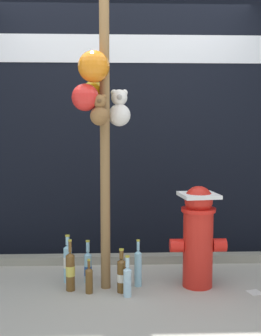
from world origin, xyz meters
TOP-DOWN VIEW (x-y plane):
  - ground_plane at (0.00, 0.00)m, footprint 14.00×14.00m
  - building_wall at (-0.00, 1.31)m, footprint 10.00×0.21m
  - curb_strip at (0.00, 0.92)m, footprint 8.00×0.12m
  - memorial_post at (-0.20, 0.28)m, footprint 0.51×0.40m
  - fire_hydrant at (0.58, 0.31)m, footprint 0.46×0.33m
  - bottle_0 at (-0.49, 0.44)m, footprint 0.07×0.07m
  - bottle_1 at (-0.45, 0.25)m, footprint 0.07×0.07m
  - bottle_2 at (-0.00, 0.11)m, footprint 0.06×0.06m
  - bottle_3 at (-0.32, 0.42)m, footprint 0.06×0.06m
  - bottle_4 at (0.09, 0.33)m, footprint 0.06×0.06m
  - bottle_5 at (-0.04, 0.20)m, footprint 0.07×0.07m
  - bottle_6 at (-0.30, 0.19)m, footprint 0.06×0.06m
  - litter_0 at (1.01, 0.15)m, footprint 0.13×0.14m

SIDE VIEW (x-z plane):
  - ground_plane at x=0.00m, z-range 0.00..0.00m
  - litter_0 at x=1.01m, z-range 0.00..0.01m
  - curb_strip at x=0.00m, z-range 0.00..0.08m
  - bottle_6 at x=-0.30m, z-range -0.03..0.25m
  - bottle_2 at x=0.00m, z-range -0.03..0.29m
  - bottle_3 at x=-0.32m, z-range -0.04..0.32m
  - bottle_5 at x=-0.04m, z-range -0.03..0.32m
  - bottle_4 at x=0.09m, z-range -0.03..0.36m
  - bottle_1 at x=-0.45m, z-range -0.04..0.37m
  - bottle_0 at x=-0.49m, z-range -0.03..0.38m
  - fire_hydrant at x=0.58m, z-range 0.02..0.85m
  - memorial_post at x=-0.20m, z-range 0.30..3.21m
  - building_wall at x=0.00m, z-range 0.00..3.54m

